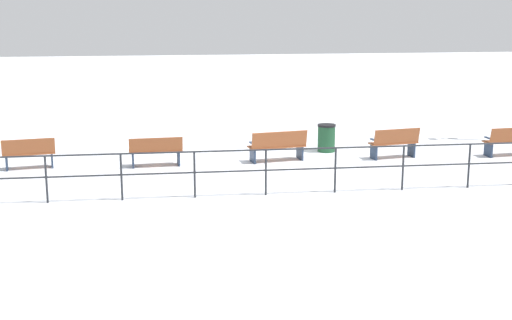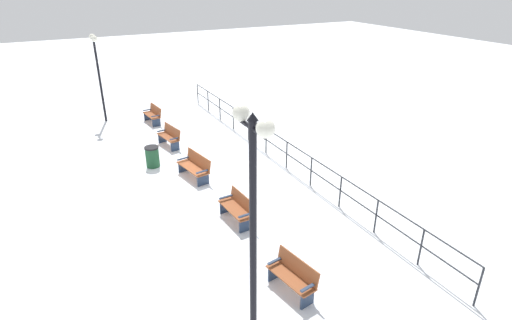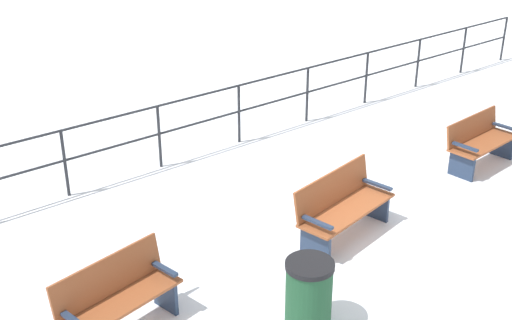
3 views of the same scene
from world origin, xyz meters
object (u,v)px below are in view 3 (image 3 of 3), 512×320
bench_third (342,206)px  trash_bin (309,294)px  bench_fourth (480,141)px  bench_second (117,297)px

bench_third → trash_bin: bench_third is taller
bench_fourth → trash_bin: bench_fourth is taller
bench_second → trash_bin: bench_second is taller
trash_bin → bench_third: bearing=124.4°
trash_bin → bench_second: bearing=-125.1°
bench_fourth → bench_third: bearing=-91.1°
bench_fourth → trash_bin: 5.27m
bench_second → bench_fourth: 6.82m
bench_fourth → trash_bin: (1.31, -5.10, -0.02)m
bench_second → bench_fourth: size_ratio=1.00×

